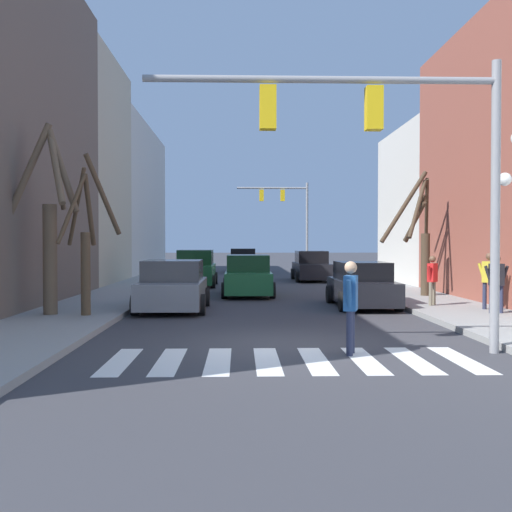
{
  "coord_description": "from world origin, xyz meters",
  "views": [
    {
      "loc": [
        -0.96,
        -12.66,
        2.17
      ],
      "look_at": [
        0.02,
        22.76,
        1.39
      ],
      "focal_mm": 42.0,
      "sensor_mm": 36.0,
      "label": 1
    }
  ],
  "objects_px": {
    "car_parked_right_near": "(196,269)",
    "car_driving_away_lane": "(362,286)",
    "car_driving_toward_lane": "(243,261)",
    "pedestrian_near_right_corner": "(490,276)",
    "pedestrian_waiting_at_curb": "(432,276)",
    "traffic_signal_far": "(288,209)",
    "car_parked_right_mid": "(173,287)",
    "street_tree_left_far": "(50,224)",
    "car_parked_right_far": "(311,267)",
    "traffic_signal_near": "(390,139)",
    "pedestrian_crossing_street": "(351,299)",
    "pedestrian_on_right_sidewalk": "(496,279)",
    "car_parked_left_far": "(248,276)",
    "street_tree_left_mid": "(420,237)",
    "street_tree_right_mid": "(86,238)"
  },
  "relations": [
    {
      "from": "car_parked_right_near",
      "to": "car_driving_away_lane",
      "type": "height_order",
      "value": "car_parked_right_near"
    },
    {
      "from": "car_parked_right_near",
      "to": "pedestrian_waiting_at_curb",
      "type": "xyz_separation_m",
      "value": [
        8.43,
        -10.81,
        0.26
      ]
    },
    {
      "from": "car_parked_right_far",
      "to": "pedestrian_near_right_corner",
      "type": "bearing_deg",
      "value": -167.97
    },
    {
      "from": "car_driving_toward_lane",
      "to": "pedestrian_near_right_corner",
      "type": "relative_size",
      "value": 2.43
    },
    {
      "from": "car_driving_away_lane",
      "to": "pedestrian_crossing_street",
      "type": "bearing_deg",
      "value": 166.93
    },
    {
      "from": "car_driving_away_lane",
      "to": "pedestrian_near_right_corner",
      "type": "xyz_separation_m",
      "value": [
        3.44,
        -2.21,
        0.45
      ]
    },
    {
      "from": "car_parked_left_far",
      "to": "traffic_signal_far",
      "type": "bearing_deg",
      "value": 170.49
    },
    {
      "from": "street_tree_left_far",
      "to": "pedestrian_waiting_at_curb",
      "type": "bearing_deg",
      "value": 10.52
    },
    {
      "from": "car_parked_left_far",
      "to": "pedestrian_on_right_sidewalk",
      "type": "xyz_separation_m",
      "value": [
        7.04,
        -7.79,
        0.36
      ]
    },
    {
      "from": "pedestrian_crossing_street",
      "to": "street_tree_left_mid",
      "type": "height_order",
      "value": "street_tree_left_mid"
    },
    {
      "from": "car_driving_toward_lane",
      "to": "car_driving_away_lane",
      "type": "bearing_deg",
      "value": 9.29
    },
    {
      "from": "pedestrian_crossing_street",
      "to": "car_parked_right_near",
      "type": "bearing_deg",
      "value": -149.36
    },
    {
      "from": "car_parked_right_near",
      "to": "car_parked_right_far",
      "type": "bearing_deg",
      "value": -56.38
    },
    {
      "from": "traffic_signal_near",
      "to": "pedestrian_waiting_at_curb",
      "type": "xyz_separation_m",
      "value": [
        3.3,
        7.54,
        -3.09
      ]
    },
    {
      "from": "traffic_signal_near",
      "to": "pedestrian_crossing_street",
      "type": "xyz_separation_m",
      "value": [
        -0.78,
        -0.07,
        -3.11
      ]
    },
    {
      "from": "car_parked_right_mid",
      "to": "traffic_signal_far",
      "type": "bearing_deg",
      "value": -12.92
    },
    {
      "from": "traffic_signal_far",
      "to": "street_tree_left_mid",
      "type": "bearing_deg",
      "value": -81.12
    },
    {
      "from": "pedestrian_waiting_at_curb",
      "to": "car_driving_away_lane",
      "type": "bearing_deg",
      "value": -73.8
    },
    {
      "from": "pedestrian_crossing_street",
      "to": "street_tree_left_far",
      "type": "relative_size",
      "value": 0.34
    },
    {
      "from": "car_parked_right_far",
      "to": "car_parked_right_mid",
      "type": "relative_size",
      "value": 1.14
    },
    {
      "from": "car_parked_right_near",
      "to": "car_driving_toward_lane",
      "type": "distance_m",
      "value": 14.14
    },
    {
      "from": "car_parked_right_near",
      "to": "street_tree_right_mid",
      "type": "height_order",
      "value": "street_tree_right_mid"
    },
    {
      "from": "pedestrian_on_right_sidewalk",
      "to": "pedestrian_crossing_street",
      "type": "height_order",
      "value": "pedestrian_on_right_sidewalk"
    },
    {
      "from": "car_driving_toward_lane",
      "to": "pedestrian_on_right_sidewalk",
      "type": "xyz_separation_m",
      "value": [
        7.13,
        -26.92,
        0.33
      ]
    },
    {
      "from": "car_parked_right_near",
      "to": "car_parked_right_far",
      "type": "xyz_separation_m",
      "value": [
        6.31,
        4.19,
        -0.04
      ]
    },
    {
      "from": "pedestrian_waiting_at_curb",
      "to": "pedestrian_near_right_corner",
      "type": "relative_size",
      "value": 0.93
    },
    {
      "from": "car_parked_right_far",
      "to": "street_tree_left_far",
      "type": "distance_m",
      "value": 19.69
    },
    {
      "from": "pedestrian_on_right_sidewalk",
      "to": "pedestrian_near_right_corner",
      "type": "xyz_separation_m",
      "value": [
        0.2,
        0.93,
        0.03
      ]
    },
    {
      "from": "traffic_signal_far",
      "to": "car_parked_right_mid",
      "type": "height_order",
      "value": "traffic_signal_far"
    },
    {
      "from": "street_tree_left_mid",
      "to": "pedestrian_near_right_corner",
      "type": "bearing_deg",
      "value": -82.78
    },
    {
      "from": "traffic_signal_near",
      "to": "street_tree_right_mid",
      "type": "bearing_deg",
      "value": 143.31
    },
    {
      "from": "car_parked_right_mid",
      "to": "street_tree_left_far",
      "type": "bearing_deg",
      "value": 124.44
    },
    {
      "from": "car_parked_right_far",
      "to": "street_tree_left_far",
      "type": "bearing_deg",
      "value": 151.12
    },
    {
      "from": "car_driving_toward_lane",
      "to": "car_parked_right_near",
      "type": "bearing_deg",
      "value": -9.96
    },
    {
      "from": "traffic_signal_far",
      "to": "street_tree_left_far",
      "type": "height_order",
      "value": "traffic_signal_far"
    },
    {
      "from": "car_parked_left_far",
      "to": "pedestrian_waiting_at_curb",
      "type": "relative_size",
      "value": 2.99
    },
    {
      "from": "car_parked_right_far",
      "to": "street_tree_right_mid",
      "type": "relative_size",
      "value": 1.04
    },
    {
      "from": "car_driving_away_lane",
      "to": "car_driving_toward_lane",
      "type": "bearing_deg",
      "value": 9.29
    },
    {
      "from": "car_parked_left_far",
      "to": "street_tree_right_mid",
      "type": "bearing_deg",
      "value": -31.14
    },
    {
      "from": "pedestrian_crossing_street",
      "to": "pedestrian_waiting_at_curb",
      "type": "height_order",
      "value": "pedestrian_crossing_street"
    },
    {
      "from": "car_parked_right_near",
      "to": "pedestrian_near_right_corner",
      "type": "distance_m",
      "value": 15.53
    },
    {
      "from": "car_parked_right_far",
      "to": "pedestrian_near_right_corner",
      "type": "xyz_separation_m",
      "value": [
        3.47,
        -16.26,
        0.37
      ]
    },
    {
      "from": "traffic_signal_far",
      "to": "car_parked_right_far",
      "type": "relative_size",
      "value": 1.4
    },
    {
      "from": "traffic_signal_near",
      "to": "pedestrian_crossing_street",
      "type": "relative_size",
      "value": 3.84
    },
    {
      "from": "traffic_signal_near",
      "to": "pedestrian_near_right_corner",
      "type": "height_order",
      "value": "traffic_signal_near"
    },
    {
      "from": "pedestrian_on_right_sidewalk",
      "to": "pedestrian_waiting_at_curb",
      "type": "bearing_deg",
      "value": 118.12
    },
    {
      "from": "traffic_signal_far",
      "to": "pedestrian_crossing_street",
      "type": "distance_m",
      "value": 32.94
    },
    {
      "from": "pedestrian_on_right_sidewalk",
      "to": "car_parked_left_far",
      "type": "bearing_deg",
      "value": 132.55
    },
    {
      "from": "pedestrian_waiting_at_curb",
      "to": "pedestrian_near_right_corner",
      "type": "bearing_deg",
      "value": 87.6
    },
    {
      "from": "car_parked_right_near",
      "to": "street_tree_right_mid",
      "type": "relative_size",
      "value": 0.96
    }
  ]
}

